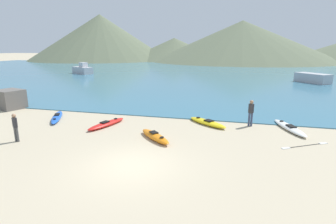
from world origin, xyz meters
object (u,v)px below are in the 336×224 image
object	(u,v)px
moored_boat_0	(313,78)
kayak_on_sand_3	(57,117)
kayak_on_sand_4	(155,136)
moored_boat_1	(83,70)
kayak_on_sand_0	(107,124)
person_near_foreground	(15,126)
person_near_waterline	(251,111)
loose_paddle	(305,146)
kayak_on_sand_1	(207,122)
kayak_on_sand_2	(289,128)
shoreline_rock	(10,99)

from	to	relation	value
moored_boat_0	kayak_on_sand_3	bearing A→B (deg)	-131.40
kayak_on_sand_4	moored_boat_1	bearing A→B (deg)	127.34
kayak_on_sand_0	moored_boat_0	distance (m)	31.96
kayak_on_sand_0	person_near_foreground	distance (m)	5.06
kayak_on_sand_4	person_near_waterline	bearing A→B (deg)	36.83
kayak_on_sand_4	moored_boat_0	size ratio (longest dim) A/B	0.49
loose_paddle	kayak_on_sand_1	bearing A→B (deg)	153.55
kayak_on_sand_2	person_near_waterline	world-z (taller)	person_near_waterline
kayak_on_sand_0	person_near_foreground	xyz separation A→B (m)	(-3.26, -3.79, 0.73)
kayak_on_sand_0	kayak_on_sand_4	distance (m)	4.06
kayak_on_sand_1	kayak_on_sand_3	world-z (taller)	kayak_on_sand_1
kayak_on_sand_2	person_near_waterline	distance (m)	2.44
kayak_on_sand_1	kayak_on_sand_2	bearing A→B (deg)	1.57
person_near_waterline	moored_boat_0	size ratio (longest dim) A/B	0.34
moored_boat_0	loose_paddle	bearing A→B (deg)	-104.39
kayak_on_sand_3	person_near_foreground	bearing A→B (deg)	-78.51
kayak_on_sand_4	loose_paddle	distance (m)	7.75
kayak_on_sand_4	loose_paddle	world-z (taller)	kayak_on_sand_4
kayak_on_sand_0	moored_boat_0	bearing A→B (deg)	55.04
shoreline_rock	moored_boat_1	bearing A→B (deg)	110.85
kayak_on_sand_0	kayak_on_sand_3	size ratio (longest dim) A/B	0.95
kayak_on_sand_2	moored_boat_0	world-z (taller)	moored_boat_0
kayak_on_sand_1	moored_boat_1	world-z (taller)	moored_boat_1
moored_boat_0	kayak_on_sand_2	bearing A→B (deg)	-106.53
shoreline_rock	loose_paddle	bearing A→B (deg)	-8.66
shoreline_rock	kayak_on_sand_3	bearing A→B (deg)	-17.99
kayak_on_sand_2	person_near_foreground	bearing A→B (deg)	-157.97
kayak_on_sand_3	person_near_waterline	xyz separation A→B (m)	(13.03, 1.53, 0.84)
person_near_foreground	loose_paddle	distance (m)	15.02
kayak_on_sand_4	loose_paddle	size ratio (longest dim) A/B	0.98
moored_boat_0	shoreline_rock	size ratio (longest dim) A/B	2.38
kayak_on_sand_4	loose_paddle	xyz separation A→B (m)	(7.69, 0.93, -0.15)
kayak_on_sand_1	person_near_foreground	size ratio (longest dim) A/B	1.89
person_near_foreground	moored_boat_0	bearing A→B (deg)	54.26
person_near_waterline	kayak_on_sand_4	bearing A→B (deg)	-143.17
kayak_on_sand_3	shoreline_rock	xyz separation A→B (m)	(-5.77, 1.87, 0.64)
kayak_on_sand_0	shoreline_rock	xyz separation A→B (m)	(-9.94, 2.56, 0.63)
shoreline_rock	kayak_on_sand_0	bearing A→B (deg)	-14.43
kayak_on_sand_0	kayak_on_sand_1	distance (m)	6.47
kayak_on_sand_3	person_near_foreground	world-z (taller)	person_near_foreground
kayak_on_sand_4	person_near_waterline	size ratio (longest dim) A/B	1.43
kayak_on_sand_0	shoreline_rock	size ratio (longest dim) A/B	1.56
kayak_on_sand_1	kayak_on_sand_3	bearing A→B (deg)	-173.28
person_near_foreground	shoreline_rock	bearing A→B (deg)	136.46
kayak_on_sand_3	kayak_on_sand_4	xyz separation A→B (m)	(7.90, -2.31, 0.04)
shoreline_rock	kayak_on_sand_4	bearing A→B (deg)	-17.02
kayak_on_sand_4	person_near_foreground	size ratio (longest dim) A/B	1.58
kayak_on_sand_2	loose_paddle	xyz separation A→B (m)	(0.27, -2.74, -0.12)
kayak_on_sand_3	person_near_waterline	size ratio (longest dim) A/B	2.01
kayak_on_sand_1	person_near_waterline	distance (m)	2.81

